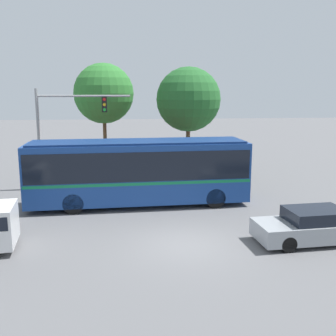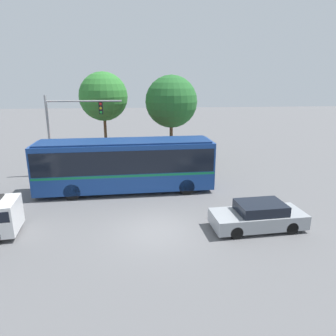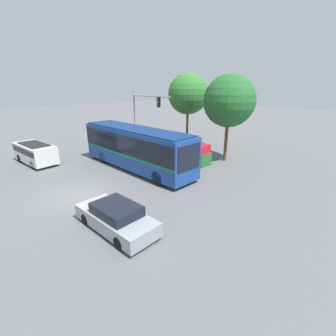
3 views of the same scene
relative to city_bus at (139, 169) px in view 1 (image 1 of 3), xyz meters
The scene contains 7 objects.
ground_plane 6.20m from the city_bus, 74.65° to the right, with size 140.00×140.00×0.00m, color #5B5B5E.
city_bus is the anchor object (origin of this frame).
sedan_foreground 8.90m from the city_bus, 42.22° to the right, with size 4.56×2.10×1.32m.
traffic_light_pole 6.30m from the city_bus, 137.05° to the left, with size 5.50×0.24×5.94m.
flowering_hedge 4.58m from the city_bus, 94.09° to the left, with size 8.04×1.39×1.80m.
street_tree_left 9.34m from the city_bus, 103.97° to the left, with size 4.15×4.15×7.70m.
street_tree_centre 8.71m from the city_bus, 62.71° to the left, with size 4.38×4.38×7.43m.
Camera 1 is at (-2.22, -14.15, 5.78)m, focal length 42.28 mm.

